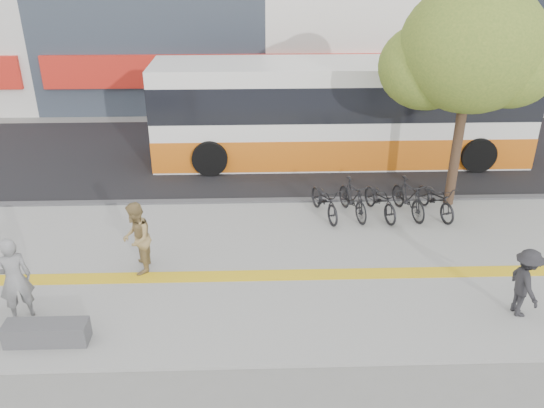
{
  "coord_description": "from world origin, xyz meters",
  "views": [
    {
      "loc": [
        1.49,
        -9.86,
        7.25
      ],
      "look_at": [
        1.88,
        2.0,
        1.45
      ],
      "focal_mm": 36.49,
      "sensor_mm": 36.0,
      "label": 1
    }
  ],
  "objects_px": {
    "bench": "(47,333)",
    "pedestrian_dark": "(525,283)",
    "seated_woman": "(14,279)",
    "pedestrian_tan": "(137,238)",
    "street_tree": "(469,50)",
    "bus": "(341,115)"
  },
  "relations": [
    {
      "from": "bench",
      "to": "pedestrian_dark",
      "type": "height_order",
      "value": "pedestrian_dark"
    },
    {
      "from": "seated_woman",
      "to": "pedestrian_tan",
      "type": "xyz_separation_m",
      "value": [
        2.13,
        1.68,
        -0.05
      ]
    },
    {
      "from": "bench",
      "to": "pedestrian_dark",
      "type": "xyz_separation_m",
      "value": [
        9.58,
        0.61,
        0.53
      ]
    },
    {
      "from": "street_tree",
      "to": "pedestrian_tan",
      "type": "relative_size",
      "value": 3.6
    },
    {
      "from": "bench",
      "to": "pedestrian_dark",
      "type": "distance_m",
      "value": 9.62
    },
    {
      "from": "street_tree",
      "to": "seated_woman",
      "type": "height_order",
      "value": "street_tree"
    },
    {
      "from": "bench",
      "to": "bus",
      "type": "height_order",
      "value": "bus"
    },
    {
      "from": "street_tree",
      "to": "seated_woman",
      "type": "xyz_separation_m",
      "value": [
        -10.58,
        -5.19,
        -3.5
      ]
    },
    {
      "from": "street_tree",
      "to": "seated_woman",
      "type": "relative_size",
      "value": 3.4
    },
    {
      "from": "street_tree",
      "to": "seated_woman",
      "type": "bearing_deg",
      "value": -153.88
    },
    {
      "from": "seated_woman",
      "to": "pedestrian_tan",
      "type": "bearing_deg",
      "value": -171.77
    },
    {
      "from": "bus",
      "to": "seated_woman",
      "type": "distance_m",
      "value": 11.87
    },
    {
      "from": "street_tree",
      "to": "pedestrian_dark",
      "type": "xyz_separation_m",
      "value": [
        -0.2,
        -5.41,
        -3.67
      ]
    },
    {
      "from": "bench",
      "to": "seated_woman",
      "type": "height_order",
      "value": "seated_woman"
    },
    {
      "from": "street_tree",
      "to": "bus",
      "type": "bearing_deg",
      "value": 126.4
    },
    {
      "from": "street_tree",
      "to": "pedestrian_dark",
      "type": "bearing_deg",
      "value": -92.08
    },
    {
      "from": "seated_woman",
      "to": "pedestrian_dark",
      "type": "bearing_deg",
      "value": 148.8
    },
    {
      "from": "bus",
      "to": "pedestrian_tan",
      "type": "relative_size",
      "value": 7.28
    },
    {
      "from": "bus",
      "to": "pedestrian_dark",
      "type": "xyz_separation_m",
      "value": [
        2.52,
        -9.09,
        -0.82
      ]
    },
    {
      "from": "pedestrian_dark",
      "to": "seated_woman",
      "type": "bearing_deg",
      "value": 86.74
    },
    {
      "from": "bench",
      "to": "street_tree",
      "type": "height_order",
      "value": "street_tree"
    },
    {
      "from": "seated_woman",
      "to": "pedestrian_dark",
      "type": "xyz_separation_m",
      "value": [
        10.38,
        -0.22,
        -0.17
      ]
    }
  ]
}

